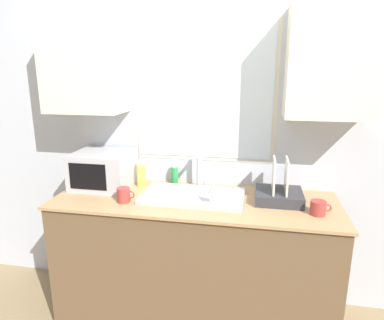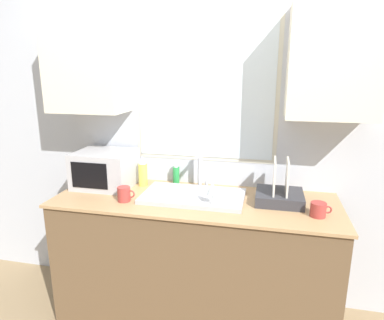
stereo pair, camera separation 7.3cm
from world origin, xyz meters
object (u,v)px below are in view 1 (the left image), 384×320
faucet (199,168)px  dish_rack (279,193)px  wine_glass (213,188)px  spray_bottle (141,172)px  microwave (103,170)px  soap_bottle (175,175)px  mug_near_sink (124,195)px

faucet → dish_rack: (0.57, -0.16, -0.10)m
wine_glass → spray_bottle: bearing=150.9°
faucet → microwave: (-0.70, -0.10, -0.02)m
microwave → wine_glass: size_ratio=2.26×
spray_bottle → soap_bottle: spray_bottle is taller
spray_bottle → wine_glass: size_ratio=1.27×
faucet → wine_glass: bearing=-67.3°
dish_rack → soap_bottle: (-0.77, 0.21, 0.01)m
wine_glass → dish_rack: bearing=26.2°
spray_bottle → soap_bottle: size_ratio=1.43×
soap_bottle → dish_rack: bearing=-15.4°
faucet → soap_bottle: faucet is taller
microwave → spray_bottle: 0.28m
faucet → wine_glass: 0.39m
faucet → microwave: faucet is taller
spray_bottle → soap_bottle: (0.23, 0.09, -0.04)m
faucet → soap_bottle: bearing=164.9°
soap_bottle → mug_near_sink: (-0.24, -0.42, -0.02)m
microwave → spray_bottle: microwave is taller
spray_bottle → faucet: bearing=5.0°
microwave → soap_bottle: bearing=17.3°
microwave → mug_near_sink: bearing=-45.0°
dish_rack → mug_near_sink: 1.03m
faucet → wine_glass: (0.15, -0.36, -0.02)m
dish_rack → wine_glass: 0.47m
microwave → dish_rack: (1.27, -0.05, -0.08)m
microwave → dish_rack: 1.28m
faucet → microwave: size_ratio=0.66×
dish_rack → spray_bottle: 1.01m
faucet → mug_near_sink: bearing=-140.2°
spray_bottle → wine_glass: spray_bottle is taller
faucet → spray_bottle: 0.44m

